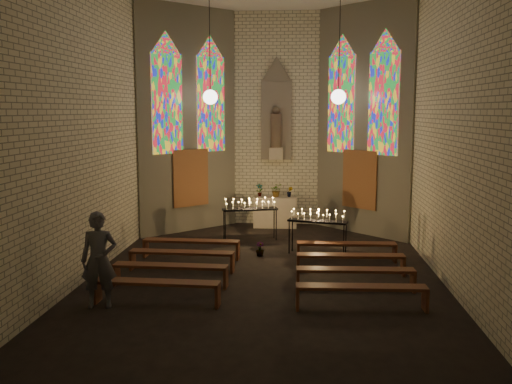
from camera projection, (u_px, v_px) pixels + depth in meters
floor at (265, 273)px, 13.41m from camera, size 12.00×12.00×0.00m
room at (273, 114)px, 16.21m from camera, size 8.22×12.43×7.00m
altar at (275, 212)px, 18.72m from camera, size 1.40×0.60×1.00m
flower_vase_left at (259, 190)px, 18.73m from camera, size 0.26×0.22×0.42m
flower_vase_center at (276, 190)px, 18.64m from camera, size 0.40×0.35×0.44m
flower_vase_right at (290, 192)px, 18.64m from camera, size 0.21×0.17×0.34m
aisle_flower_pot at (260, 249)px, 15.00m from camera, size 0.26×0.26×0.37m
votive_stand_left at (250, 206)px, 16.72m from camera, size 1.66×0.79×1.19m
votive_stand_right at (318, 218)px, 15.05m from camera, size 1.61×0.78×1.15m
pew_left_0 at (191, 243)px, 14.78m from camera, size 2.51×0.44×0.48m
pew_right_0 at (346, 246)px, 14.47m from camera, size 2.51×0.44×0.48m
pew_left_1 at (182, 255)px, 13.59m from camera, size 2.51×0.44×0.48m
pew_right_1 at (350, 258)px, 13.29m from camera, size 2.51×0.44×0.48m
pew_left_2 at (170, 269)px, 12.41m from camera, size 2.51×0.44×0.48m
pew_right_2 at (355, 273)px, 12.10m from camera, size 2.51×0.44×0.48m
pew_left_3 at (157, 285)px, 11.23m from camera, size 2.51×0.44×0.48m
pew_right_3 at (361, 290)px, 10.92m from camera, size 2.51×0.44×0.48m
visitor at (99, 260)px, 11.01m from camera, size 0.76×0.57×1.88m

